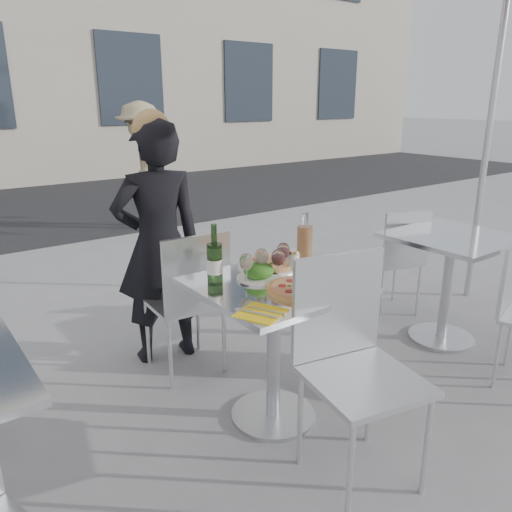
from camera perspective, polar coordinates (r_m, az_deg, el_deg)
ground at (r=2.76m, az=1.95°, el=-17.84°), size 80.00×80.00×0.00m
street_asphalt at (r=8.53m, az=-26.52°, el=4.79°), size 24.00×5.00×0.00m
main_table at (r=2.49m, az=2.08°, el=-7.67°), size 0.72×0.72×0.75m
side_table_right at (r=3.57m, az=21.24°, el=-1.04°), size 0.72×0.72×0.75m
chair_far at (r=2.91m, az=-7.57°, el=-4.20°), size 0.43×0.44×0.90m
chair_near at (r=2.20m, az=10.84°, el=-10.52°), size 0.53×0.54×0.98m
side_chair_rfar at (r=3.89m, az=15.87°, el=0.27°), size 0.48×0.49×0.84m
woman_diner at (r=3.11m, az=-11.10°, el=1.28°), size 0.60×0.45×1.50m
pedestrian_b at (r=6.56m, az=-12.80°, el=9.96°), size 0.96×1.18×1.59m
pizza_near at (r=2.32m, az=5.23°, el=-3.74°), size 0.32×0.32×0.02m
pizza_far at (r=2.64m, az=1.44°, el=-0.90°), size 0.32×0.32×0.03m
salad_plate at (r=2.45m, az=0.33°, el=-1.87°), size 0.22×0.22×0.09m
wine_bottle at (r=2.37m, az=-4.75°, el=-0.61°), size 0.07×0.08×0.29m
carafe at (r=2.62m, az=5.56°, el=1.22°), size 0.08×0.08×0.29m
sugar_shaker at (r=2.58m, az=4.28°, el=-0.49°), size 0.06×0.06×0.11m
wineglass_white_a at (r=2.36m, az=-1.12°, el=-0.77°), size 0.07×0.07×0.16m
wineglass_white_b at (r=2.43m, az=0.63°, el=-0.22°), size 0.07×0.07×0.16m
wineglass_red_a at (r=2.42m, az=2.54°, el=-0.30°), size 0.07×0.07×0.16m
wineglass_red_b at (r=2.53m, az=3.14°, el=0.49°), size 0.07×0.07×0.16m
napkin_left at (r=2.08m, az=0.53°, el=-6.51°), size 0.24×0.24×0.01m
napkin_right at (r=2.43m, az=10.43°, el=-3.16°), size 0.24×0.24×0.01m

